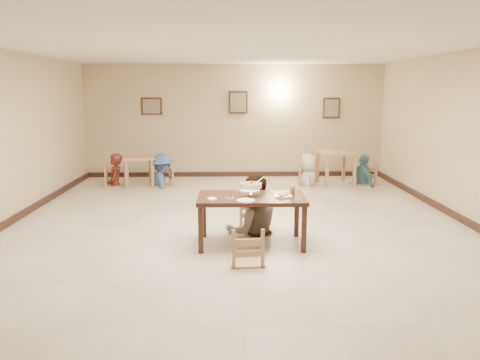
{
  "coord_description": "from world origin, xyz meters",
  "views": [
    {
      "loc": [
        -0.15,
        -7.63,
        2.28
      ],
      "look_at": [
        0.03,
        -0.12,
        0.86
      ],
      "focal_mm": 35.0,
      "sensor_mm": 36.0,
      "label": 1
    }
  ],
  "objects_px": {
    "main_diner": "(253,175)",
    "curry_warmer": "(251,186)",
    "bg_chair_rr": "(364,164)",
    "bg_table_left": "(139,162)",
    "chair_near": "(246,228)",
    "bg_diner_b": "(162,154)",
    "drink_glass": "(292,190)",
    "bg_table_right": "(336,157)",
    "bg_chair_lr": "(162,166)",
    "bg_chair_rl": "(309,165)",
    "bg_diner_c": "(309,154)",
    "chair_far": "(255,201)",
    "main_table": "(251,201)",
    "bg_diner_a": "(114,154)",
    "bg_chair_ll": "(115,166)",
    "bg_diner_d": "(364,154)"
  },
  "relations": [
    {
      "from": "bg_chair_rr",
      "to": "bg_diner_a",
      "type": "xyz_separation_m",
      "value": [
        -6.14,
        -0.03,
        0.28
      ]
    },
    {
      "from": "main_table",
      "to": "curry_warmer",
      "type": "bearing_deg",
      "value": -107.74
    },
    {
      "from": "chair_far",
      "to": "drink_glass",
      "type": "distance_m",
      "value": 0.92
    },
    {
      "from": "main_diner",
      "to": "main_table",
      "type": "bearing_deg",
      "value": 72.99
    },
    {
      "from": "bg_diner_b",
      "to": "bg_chair_lr",
      "type": "bearing_deg",
      "value": 67.99
    },
    {
      "from": "bg_diner_c",
      "to": "main_table",
      "type": "bearing_deg",
      "value": -10.41
    },
    {
      "from": "bg_diner_a",
      "to": "chair_near",
      "type": "bearing_deg",
      "value": 20.1
    },
    {
      "from": "drink_glass",
      "to": "bg_diner_a",
      "type": "distance_m",
      "value": 5.84
    },
    {
      "from": "main_diner",
      "to": "curry_warmer",
      "type": "xyz_separation_m",
      "value": [
        -0.06,
        -0.66,
        -0.04
      ]
    },
    {
      "from": "chair_far",
      "to": "bg_chair_lr",
      "type": "distance_m",
      "value": 4.28
    },
    {
      "from": "bg_chair_rr",
      "to": "bg_diner_d",
      "type": "xyz_separation_m",
      "value": [
        0.0,
        -0.0,
        0.25
      ]
    },
    {
      "from": "bg_diner_d",
      "to": "bg_diner_b",
      "type": "bearing_deg",
      "value": 74.59
    },
    {
      "from": "chair_near",
      "to": "bg_diner_b",
      "type": "height_order",
      "value": "bg_diner_b"
    },
    {
      "from": "main_table",
      "to": "bg_table_right",
      "type": "distance_m",
      "value": 5.17
    },
    {
      "from": "curry_warmer",
      "to": "bg_table_right",
      "type": "bearing_deg",
      "value": 63.33
    },
    {
      "from": "drink_glass",
      "to": "bg_chair_rl",
      "type": "relative_size",
      "value": 0.15
    },
    {
      "from": "bg_diner_c",
      "to": "bg_chair_rl",
      "type": "bearing_deg",
      "value": 180.0
    },
    {
      "from": "bg_diner_b",
      "to": "bg_chair_rr",
      "type": "bearing_deg",
      "value": -111.12
    },
    {
      "from": "bg_chair_rr",
      "to": "bg_diner_b",
      "type": "bearing_deg",
      "value": -109.59
    },
    {
      "from": "chair_far",
      "to": "bg_diner_c",
      "type": "relative_size",
      "value": 0.65
    },
    {
      "from": "chair_near",
      "to": "bg_diner_a",
      "type": "relative_size",
      "value": 0.61
    },
    {
      "from": "drink_glass",
      "to": "bg_table_right",
      "type": "height_order",
      "value": "drink_glass"
    },
    {
      "from": "bg_chair_rl",
      "to": "bg_diner_c",
      "type": "xyz_separation_m",
      "value": [
        0.0,
        0.0,
        0.26
      ]
    },
    {
      "from": "bg_table_right",
      "to": "chair_near",
      "type": "bearing_deg",
      "value": -114.21
    },
    {
      "from": "bg_chair_lr",
      "to": "bg_diner_a",
      "type": "distance_m",
      "value": 1.2
    },
    {
      "from": "bg_table_right",
      "to": "bg_chair_rr",
      "type": "distance_m",
      "value": 0.71
    },
    {
      "from": "bg_chair_lr",
      "to": "chair_near",
      "type": "bearing_deg",
      "value": 0.61
    },
    {
      "from": "chair_near",
      "to": "bg_chair_ll",
      "type": "relative_size",
      "value": 0.99
    },
    {
      "from": "bg_chair_rl",
      "to": "chair_far",
      "type": "bearing_deg",
      "value": 164.46
    },
    {
      "from": "bg_table_left",
      "to": "bg_table_right",
      "type": "relative_size",
      "value": 0.96
    },
    {
      "from": "bg_chair_rr",
      "to": "bg_table_left",
      "type": "bearing_deg",
      "value": -110.41
    },
    {
      "from": "bg_chair_rr",
      "to": "drink_glass",
      "type": "bearing_deg",
      "value": -48.42
    },
    {
      "from": "chair_far",
      "to": "main_diner",
      "type": "relative_size",
      "value": 0.52
    },
    {
      "from": "bg_chair_rr",
      "to": "bg_diner_c",
      "type": "xyz_separation_m",
      "value": [
        -1.37,
        -0.01,
        0.25
      ]
    },
    {
      "from": "bg_table_right",
      "to": "bg_chair_rr",
      "type": "height_order",
      "value": "bg_chair_rr"
    },
    {
      "from": "main_table",
      "to": "bg_diner_b",
      "type": "relative_size",
      "value": 1.0
    },
    {
      "from": "bg_table_right",
      "to": "bg_chair_lr",
      "type": "height_order",
      "value": "bg_chair_lr"
    },
    {
      "from": "main_diner",
      "to": "curry_warmer",
      "type": "height_order",
      "value": "main_diner"
    },
    {
      "from": "chair_near",
      "to": "bg_chair_rr",
      "type": "bearing_deg",
      "value": -124.63
    },
    {
      "from": "main_table",
      "to": "drink_glass",
      "type": "distance_m",
      "value": 0.64
    },
    {
      "from": "chair_far",
      "to": "curry_warmer",
      "type": "xyz_separation_m",
      "value": [
        -0.11,
        -0.77,
        0.42
      ]
    },
    {
      "from": "main_table",
      "to": "chair_far",
      "type": "distance_m",
      "value": 0.77
    },
    {
      "from": "main_table",
      "to": "bg_chair_rr",
      "type": "bearing_deg",
      "value": 57.01
    },
    {
      "from": "bg_table_left",
      "to": "bg_chair_rl",
      "type": "xyz_separation_m",
      "value": [
        4.18,
        -0.0,
        -0.09
      ]
    },
    {
      "from": "bg_chair_rr",
      "to": "bg_chair_ll",
      "type": "bearing_deg",
      "value": -110.23
    },
    {
      "from": "bg_diner_b",
      "to": "bg_diner_d",
      "type": "bearing_deg",
      "value": -111.12
    },
    {
      "from": "bg_table_left",
      "to": "bg_chair_lr",
      "type": "bearing_deg",
      "value": -6.86
    },
    {
      "from": "chair_near",
      "to": "curry_warmer",
      "type": "height_order",
      "value": "curry_warmer"
    },
    {
      "from": "bg_diner_d",
      "to": "bg_chair_ll",
      "type": "bearing_deg",
      "value": 73.96
    },
    {
      "from": "main_table",
      "to": "drink_glass",
      "type": "relative_size",
      "value": 10.58
    }
  ]
}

